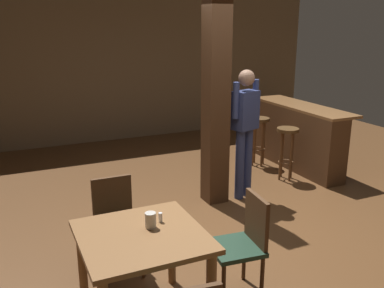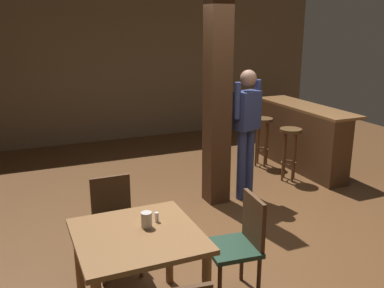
{
  "view_description": "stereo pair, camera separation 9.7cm",
  "coord_description": "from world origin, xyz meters",
  "px_view_note": "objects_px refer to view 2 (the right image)",
  "views": [
    {
      "loc": [
        -2.44,
        -3.81,
        2.3
      ],
      "look_at": [
        -0.59,
        0.26,
        1.02
      ],
      "focal_mm": 40.0,
      "sensor_mm": 36.0,
      "label": 1
    },
    {
      "loc": [
        -2.35,
        -3.85,
        2.3
      ],
      "look_at": [
        -0.59,
        0.26,
        1.02
      ],
      "focal_mm": 40.0,
      "sensor_mm": 36.0,
      "label": 2
    }
  ],
  "objects_px": {
    "salt_shaker": "(157,217)",
    "chair_north": "(114,220)",
    "napkin_cup": "(146,220)",
    "dining_table": "(138,249)",
    "chair_east": "(241,241)",
    "bar_counter": "(299,137)",
    "bar_stool_near": "(290,143)",
    "bar_stool_mid": "(262,131)",
    "standing_person": "(247,125)"
  },
  "relations": [
    {
      "from": "standing_person",
      "to": "bar_counter",
      "type": "bearing_deg",
      "value": 27.67
    },
    {
      "from": "bar_counter",
      "to": "salt_shaker",
      "type": "bearing_deg",
      "value": -142.68
    },
    {
      "from": "chair_north",
      "to": "salt_shaker",
      "type": "distance_m",
      "value": 0.78
    },
    {
      "from": "bar_counter",
      "to": "bar_stool_mid",
      "type": "height_order",
      "value": "bar_counter"
    },
    {
      "from": "dining_table",
      "to": "bar_counter",
      "type": "xyz_separation_m",
      "value": [
        3.44,
        2.6,
        -0.11
      ]
    },
    {
      "from": "chair_east",
      "to": "salt_shaker",
      "type": "height_order",
      "value": "chair_east"
    },
    {
      "from": "dining_table",
      "to": "standing_person",
      "type": "height_order",
      "value": "standing_person"
    },
    {
      "from": "chair_north",
      "to": "chair_east",
      "type": "bearing_deg",
      "value": -42.82
    },
    {
      "from": "standing_person",
      "to": "bar_stool_mid",
      "type": "bearing_deg",
      "value": 48.89
    },
    {
      "from": "chair_north",
      "to": "salt_shaker",
      "type": "bearing_deg",
      "value": -74.56
    },
    {
      "from": "bar_counter",
      "to": "bar_stool_mid",
      "type": "xyz_separation_m",
      "value": [
        -0.49,
        0.32,
        0.07
      ]
    },
    {
      "from": "chair_north",
      "to": "bar_stool_near",
      "type": "relative_size",
      "value": 1.12
    },
    {
      "from": "napkin_cup",
      "to": "bar_stool_near",
      "type": "bearing_deg",
      "value": 36.35
    },
    {
      "from": "bar_stool_mid",
      "to": "bar_counter",
      "type": "bearing_deg",
      "value": -33.09
    },
    {
      "from": "salt_shaker",
      "to": "bar_stool_near",
      "type": "height_order",
      "value": "salt_shaker"
    },
    {
      "from": "chair_east",
      "to": "bar_stool_near",
      "type": "height_order",
      "value": "chair_east"
    },
    {
      "from": "dining_table",
      "to": "chair_north",
      "type": "relative_size",
      "value": 1.04
    },
    {
      "from": "salt_shaker",
      "to": "chair_north",
      "type": "bearing_deg",
      "value": 105.44
    },
    {
      "from": "dining_table",
      "to": "bar_stool_mid",
      "type": "height_order",
      "value": "bar_stool_mid"
    },
    {
      "from": "salt_shaker",
      "to": "bar_stool_mid",
      "type": "relative_size",
      "value": 0.1
    },
    {
      "from": "dining_table",
      "to": "chair_east",
      "type": "relative_size",
      "value": 1.04
    },
    {
      "from": "dining_table",
      "to": "standing_person",
      "type": "relative_size",
      "value": 0.54
    },
    {
      "from": "napkin_cup",
      "to": "bar_stool_mid",
      "type": "height_order",
      "value": "napkin_cup"
    },
    {
      "from": "standing_person",
      "to": "salt_shaker",
      "type": "bearing_deg",
      "value": -136.52
    },
    {
      "from": "chair_east",
      "to": "standing_person",
      "type": "height_order",
      "value": "standing_person"
    },
    {
      "from": "chair_east",
      "to": "salt_shaker",
      "type": "relative_size",
      "value": 11.36
    },
    {
      "from": "dining_table",
      "to": "standing_person",
      "type": "bearing_deg",
      "value": 42.59
    },
    {
      "from": "chair_east",
      "to": "salt_shaker",
      "type": "xyz_separation_m",
      "value": [
        -0.7,
        0.13,
        0.3
      ]
    },
    {
      "from": "chair_east",
      "to": "standing_person",
      "type": "distance_m",
      "value": 2.23
    },
    {
      "from": "chair_north",
      "to": "bar_counter",
      "type": "xyz_separation_m",
      "value": [
        3.44,
        1.78,
        0.01
      ]
    },
    {
      "from": "dining_table",
      "to": "chair_east",
      "type": "bearing_deg",
      "value": 0.01
    },
    {
      "from": "chair_north",
      "to": "napkin_cup",
      "type": "bearing_deg",
      "value": -83.29
    },
    {
      "from": "napkin_cup",
      "to": "salt_shaker",
      "type": "bearing_deg",
      "value": 30.05
    },
    {
      "from": "salt_shaker",
      "to": "standing_person",
      "type": "bearing_deg",
      "value": 43.48
    },
    {
      "from": "bar_stool_near",
      "to": "bar_stool_mid",
      "type": "bearing_deg",
      "value": 90.71
    },
    {
      "from": "bar_counter",
      "to": "dining_table",
      "type": "bearing_deg",
      "value": -142.91
    },
    {
      "from": "standing_person",
      "to": "bar_stool_mid",
      "type": "distance_m",
      "value": 1.48
    },
    {
      "from": "dining_table",
      "to": "napkin_cup",
      "type": "distance_m",
      "value": 0.23
    },
    {
      "from": "standing_person",
      "to": "chair_east",
      "type": "bearing_deg",
      "value": -121.15
    },
    {
      "from": "napkin_cup",
      "to": "standing_person",
      "type": "xyz_separation_m",
      "value": [
        1.92,
        1.79,
        0.18
      ]
    },
    {
      "from": "chair_east",
      "to": "napkin_cup",
      "type": "relative_size",
      "value": 7.2
    },
    {
      "from": "salt_shaker",
      "to": "bar_counter",
      "type": "relative_size",
      "value": 0.04
    },
    {
      "from": "chair_east",
      "to": "chair_north",
      "type": "height_order",
      "value": "same"
    },
    {
      "from": "chair_east",
      "to": "bar_stool_near",
      "type": "xyz_separation_m",
      "value": [
        2.06,
        2.18,
        0.07
      ]
    },
    {
      "from": "chair_east",
      "to": "bar_stool_mid",
      "type": "xyz_separation_m",
      "value": [
        2.05,
        2.92,
        0.08
      ]
    },
    {
      "from": "dining_table",
      "to": "bar_counter",
      "type": "bearing_deg",
      "value": 37.09
    },
    {
      "from": "bar_counter",
      "to": "bar_stool_near",
      "type": "xyz_separation_m",
      "value": [
        -0.48,
        -0.42,
        0.06
      ]
    },
    {
      "from": "dining_table",
      "to": "bar_stool_mid",
      "type": "distance_m",
      "value": 4.15
    },
    {
      "from": "napkin_cup",
      "to": "standing_person",
      "type": "distance_m",
      "value": 2.63
    },
    {
      "from": "chair_north",
      "to": "standing_person",
      "type": "relative_size",
      "value": 0.52
    }
  ]
}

